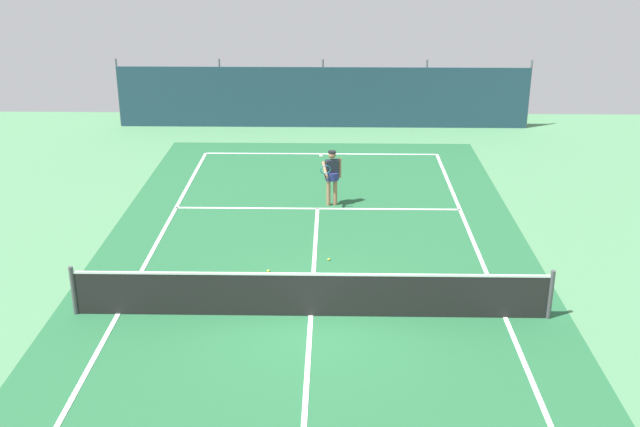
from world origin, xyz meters
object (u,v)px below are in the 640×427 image
tennis_net (311,294)px  tennis_ball_midcourt (268,271)px  tennis_player (332,174)px  tennis_ball_near_player (329,259)px  parked_car (295,90)px

tennis_net → tennis_ball_midcourt: size_ratio=153.33×
tennis_player → tennis_ball_midcourt: 4.91m
tennis_net → tennis_ball_midcourt: (-1.08, 2.13, -0.48)m
tennis_ball_near_player → tennis_ball_midcourt: bearing=-154.3°
tennis_net → tennis_ball_near_player: tennis_net is taller
parked_car → tennis_ball_midcourt: bearing=92.8°
tennis_net → tennis_player: size_ratio=6.17×
tennis_ball_midcourt → tennis_net: bearing=-63.2°
tennis_ball_near_player → parked_car: size_ratio=0.02×
tennis_net → tennis_ball_midcourt: 2.44m
tennis_net → tennis_ball_near_player: bearing=82.8°
tennis_player → parked_car: 12.04m
tennis_net → parked_car: parked_car is taller
tennis_net → tennis_ball_near_player: (0.36, 2.82, -0.48)m
tennis_player → tennis_ball_midcourt: size_ratio=24.85×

